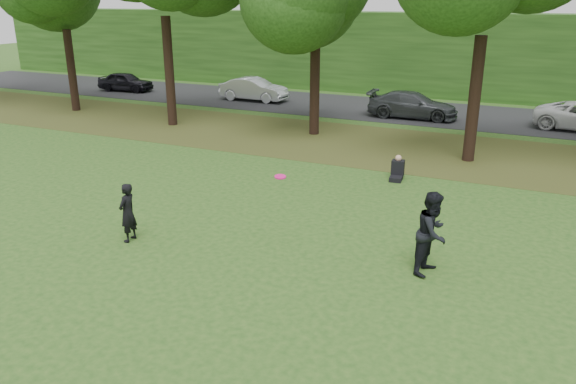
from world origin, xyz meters
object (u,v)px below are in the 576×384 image
(player_right, at_px, (432,233))
(frisbee, at_px, (280,177))
(player_left, at_px, (128,213))
(seated_person, at_px, (397,170))

(player_right, xyz_separation_m, frisbee, (-3.43, -0.65, 1.04))
(player_right, relative_size, frisbee, 5.08)
(player_left, height_order, seated_person, player_left)
(player_right, distance_m, frisbee, 3.64)
(player_left, distance_m, player_right, 7.46)
(player_right, height_order, seated_person, player_right)
(player_left, xyz_separation_m, player_right, (7.31, 1.48, 0.19))
(player_left, relative_size, player_right, 0.80)
(player_right, bearing_deg, seated_person, 32.17)
(frisbee, bearing_deg, player_left, -167.94)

